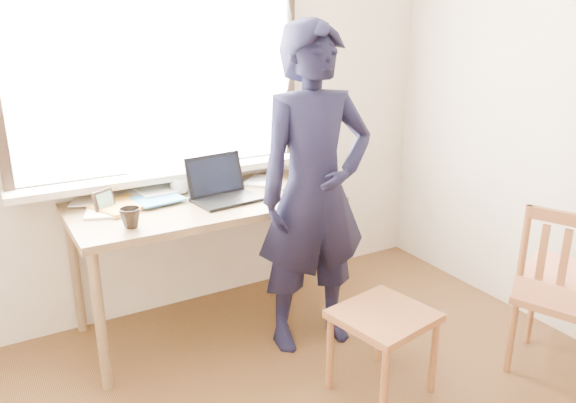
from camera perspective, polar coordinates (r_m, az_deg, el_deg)
room_shell at (r=1.95m, az=8.41°, el=11.77°), size 3.52×4.02×2.61m
desk at (r=3.35m, az=-8.44°, el=-1.25°), size 1.54×0.77×0.82m
laptop at (r=3.32m, az=-6.74°, el=1.25°), size 0.40×0.34×0.25m
mug_white at (r=3.46m, az=-10.86°, el=1.58°), size 0.14×0.14×0.10m
mug_dark at (r=2.97m, az=-15.70°, el=-1.60°), size 0.11×0.11×0.10m
mouse at (r=3.45m, az=-0.00°, el=1.26°), size 0.08×0.06×0.03m
desk_clutter at (r=3.41m, az=-13.16°, el=0.59°), size 0.84×0.50×0.03m
book_a at (r=3.43m, az=-17.45°, el=0.21°), size 0.27×0.29×0.02m
book_b at (r=3.67m, az=-4.07°, el=2.20°), size 0.29×0.29×0.02m
picture_frame at (r=3.26m, az=-18.20°, el=0.00°), size 0.13×0.09×0.11m
work_chair at (r=2.91m, az=9.66°, el=-12.26°), size 0.51×0.49×0.45m
side_chair at (r=3.30m, az=26.42°, el=-7.80°), size 0.56×0.57×0.96m
person at (r=3.11m, az=2.71°, el=0.98°), size 0.72×0.51×1.85m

